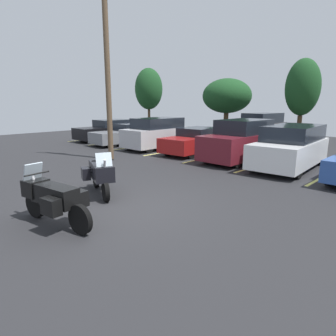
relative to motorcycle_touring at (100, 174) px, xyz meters
name	(u,v)px	position (x,y,z in m)	size (l,w,h in m)	color
ground	(128,208)	(1.39, -0.07, -0.71)	(44.00, 44.00, 0.10)	#262628
motorcycle_touring	(100,174)	(0.00, 0.00, 0.00)	(2.05, 1.25, 1.39)	black
motorcycle_second	(53,197)	(1.13, -2.00, -0.01)	(2.32, 1.01, 1.36)	black
parking_stripes	(236,160)	(-0.01, 7.64, -0.65)	(24.95, 4.68, 0.01)	#EAE066
car_black	(108,130)	(-11.01, 7.85, 0.07)	(1.83, 4.78, 1.51)	black
car_grey	(128,134)	(-8.34, 7.59, 0.00)	(1.93, 4.94, 1.36)	slate
car_silver	(157,133)	(-5.48, 7.57, 0.27)	(2.02, 4.33, 1.85)	#B7B7BC
car_red	(197,141)	(-2.72, 7.96, 0.02)	(2.11, 4.66, 1.39)	maroon
car_maroon	(241,141)	(0.17, 7.74, 0.29)	(1.90, 4.52, 1.95)	maroon
car_white	(291,147)	(2.56, 7.73, 0.25)	(2.29, 4.82, 1.81)	white
car_far_charcoal	(260,127)	(-2.81, 15.41, 0.34)	(2.24, 4.62, 2.00)	#38383D
car_far_champagne	(297,134)	(-0.06, 15.27, 0.01)	(2.24, 4.57, 1.34)	#C1B289
utility_pole	(108,71)	(-4.63, 3.60, 3.53)	(1.56, 1.10, 8.06)	brown
tree_far_left	(303,88)	(-1.62, 19.71, 3.24)	(2.63, 2.63, 6.11)	#4C3823
tree_center_left	(227,96)	(-7.48, 18.05, 2.65)	(4.29, 4.29, 4.83)	#4C3823
tree_rear	(149,89)	(-16.55, 16.94, 3.49)	(2.93, 2.93, 6.30)	#4C3823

